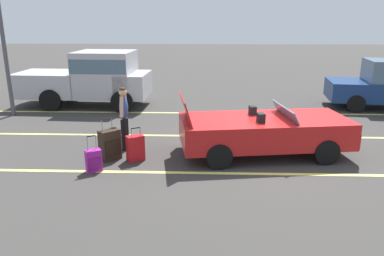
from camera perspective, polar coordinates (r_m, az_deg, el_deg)
The scene contains 11 objects.
ground_plane at distance 9.65m, azimuth 10.69°, elevation -3.89°, with size 80.00×80.00×0.00m, color #383533.
lot_line_near at distance 8.49m, azimuth 11.93°, elevation -6.88°, with size 18.00×0.12×0.01m, color #EAE066.
lot_line_mid at distance 10.99m, azimuth 9.63°, elevation -1.29°, with size 18.00×0.12×0.01m, color #EAE066.
lot_line_far at distance 13.57m, azimuth 8.20°, elevation 2.20°, with size 18.00×0.12×0.01m, color #EAE066.
convertible_car at distance 9.52m, azimuth 12.02°, elevation -0.49°, with size 4.35×2.34×1.53m.
suitcase_large_black at distance 9.23m, azimuth -12.41°, elevation -2.52°, with size 0.54×0.54×1.02m.
suitcase_medium_bright at distance 9.07m, azimuth -8.63°, elevation -3.04°, with size 0.47×0.41×0.84m.
suitcase_small_carryon at distance 8.65m, azimuth -14.77°, elevation -4.83°, with size 0.39×0.35×0.83m.
traveler_person at distance 9.70m, azimuth -10.33°, elevation 1.99°, with size 0.23×0.60×1.65m.
parked_pickup_truck_near at distance 14.87m, azimuth -14.74°, elevation 7.44°, with size 5.08×2.24×2.10m.
parking_lamp_post at distance 14.26m, azimuth -26.94°, elevation 12.72°, with size 0.50×0.24×4.79m.
Camera 1 is at (-1.47, -8.94, 3.33)m, focal length 34.97 mm.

